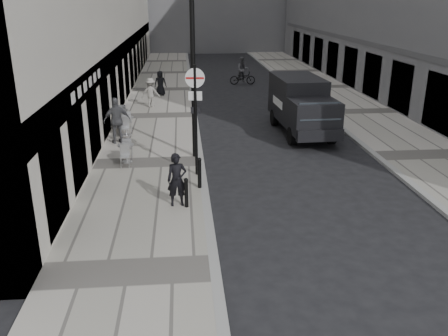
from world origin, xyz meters
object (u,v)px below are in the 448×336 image
(lamppost, at_px, (193,55))
(walking_man, at_px, (177,180))
(panel_van, at_px, (301,103))
(cyclist, at_px, (243,74))
(sign_post, at_px, (195,106))

(lamppost, bearing_deg, walking_man, -98.16)
(walking_man, distance_m, lamppost, 5.62)
(panel_van, height_order, cyclist, panel_van)
(walking_man, bearing_deg, cyclist, 72.60)
(lamppost, xyz_separation_m, panel_van, (5.03, 3.39, -2.60))
(sign_post, bearing_deg, walking_man, -98.20)
(lamppost, bearing_deg, panel_van, 33.99)
(sign_post, xyz_separation_m, cyclist, (4.00, 18.76, -1.80))
(sign_post, bearing_deg, panel_van, 53.54)
(walking_man, height_order, sign_post, sign_post)
(cyclist, bearing_deg, sign_post, -101.46)
(walking_man, bearing_deg, sign_post, 70.47)
(lamppost, height_order, panel_van, lamppost)
(walking_man, xyz_separation_m, cyclist, (4.66, 21.34, -0.15))
(sign_post, xyz_separation_m, lamppost, (0.00, 2.06, 1.45))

